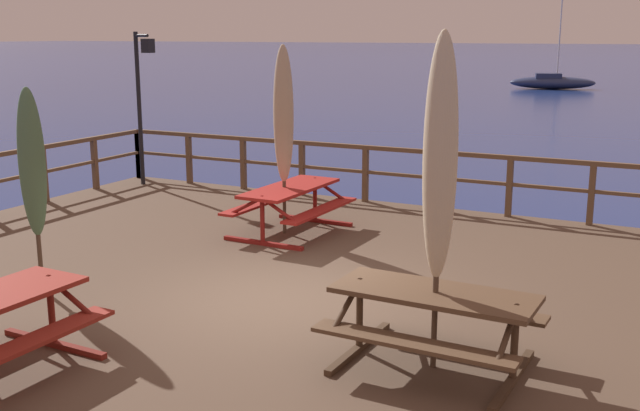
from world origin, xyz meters
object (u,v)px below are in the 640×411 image
picnic_table_front_right (434,312)px  patio_umbrella_tall_mid_left (283,115)px  picnic_table_mid_left (290,199)px  lamp_post_hooked (142,85)px  sailboat_distant (552,82)px  patio_umbrella_tall_mid_right (440,160)px  patio_umbrella_short_back (32,164)px

picnic_table_front_right → patio_umbrella_tall_mid_left: size_ratio=0.65×
picnic_table_mid_left → lamp_post_hooked: 5.32m
picnic_table_front_right → sailboat_distant: 51.60m
picnic_table_front_right → patio_umbrella_tall_mid_right: 1.48m
patio_umbrella_tall_mid_left → sailboat_distant: bearing=95.1°
picnic_table_front_right → picnic_table_mid_left: bearing=133.8°
picnic_table_mid_left → patio_umbrella_tall_mid_right: bearing=-46.2°
patio_umbrella_tall_mid_right → patio_umbrella_tall_mid_left: size_ratio=1.07×
picnic_table_mid_left → patio_umbrella_tall_mid_right: patio_umbrella_tall_mid_right is taller
patio_umbrella_short_back → sailboat_distant: bearing=93.2°
patio_umbrella_tall_mid_left → patio_umbrella_tall_mid_right: bearing=-45.1°
patio_umbrella_tall_mid_left → sailboat_distant: (-4.21, 47.19, -2.19)m
patio_umbrella_tall_mid_right → lamp_post_hooked: 10.25m
picnic_table_front_right → patio_umbrella_tall_mid_left: 5.50m
patio_umbrella_short_back → lamp_post_hooked: 6.84m
picnic_table_front_right → patio_umbrella_tall_mid_left: bearing=134.9°
patio_umbrella_tall_mid_left → sailboat_distant: 47.43m
picnic_table_mid_left → patio_umbrella_tall_mid_left: bearing=-136.8°
picnic_table_mid_left → sailboat_distant: bearing=95.2°
picnic_table_mid_left → patio_umbrella_tall_mid_right: 5.55m
picnic_table_front_right → picnic_table_mid_left: same height
patio_umbrella_short_back → sailboat_distant: size_ratio=0.33×
picnic_table_mid_left → patio_umbrella_tall_mid_left: (-0.07, -0.07, 1.35)m
patio_umbrella_short_back → sailboat_distant: (-2.86, 51.03, -1.90)m
patio_umbrella_tall_mid_right → sailboat_distant: sailboat_distant is taller
picnic_table_front_right → sailboat_distant: sailboat_distant is taller
picnic_table_mid_left → sailboat_distant: (-4.28, 47.12, -0.85)m
picnic_table_front_right → patio_umbrella_tall_mid_left: (-3.76, 3.78, 1.35)m
sailboat_distant → lamp_post_hooked: bearing=-90.5°
patio_umbrella_tall_mid_left → patio_umbrella_short_back: 4.08m
lamp_post_hooked → sailboat_distant: bearing=89.5°
picnic_table_front_right → patio_umbrella_tall_mid_right: patio_umbrella_tall_mid_right is taller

